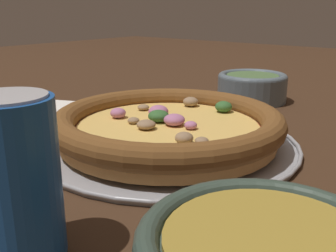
% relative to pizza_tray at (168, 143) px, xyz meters
% --- Properties ---
extents(ground_plane, '(3.00, 3.00, 0.00)m').
position_rel_pizza_tray_xyz_m(ground_plane, '(0.00, 0.00, -0.00)').
color(ground_plane, '#3D2616').
extents(pizza_tray, '(0.35, 0.35, 0.01)m').
position_rel_pizza_tray_xyz_m(pizza_tray, '(0.00, 0.00, 0.00)').
color(pizza_tray, '#9E9EA3').
rests_on(pizza_tray, ground_plane).
extents(pizza, '(0.31, 0.31, 0.04)m').
position_rel_pizza_tray_xyz_m(pizza, '(-0.00, 0.00, 0.03)').
color(pizza, '#BC7F42').
rests_on(pizza, pizza_tray).
extents(bowl_far, '(0.14, 0.14, 0.06)m').
position_rel_pizza_tray_xyz_m(bowl_far, '(-0.04, 0.31, 0.03)').
color(bowl_far, slate).
rests_on(bowl_far, ground_plane).
extents(napkin, '(0.15, 0.16, 0.01)m').
position_rel_pizza_tray_xyz_m(napkin, '(-0.30, 0.01, -0.00)').
color(napkin, white).
rests_on(napkin, ground_plane).
extents(beverage_can, '(0.07, 0.07, 0.12)m').
position_rel_pizza_tray_xyz_m(beverage_can, '(0.07, -0.26, 0.06)').
color(beverage_can, '#194C99').
rests_on(beverage_can, ground_plane).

